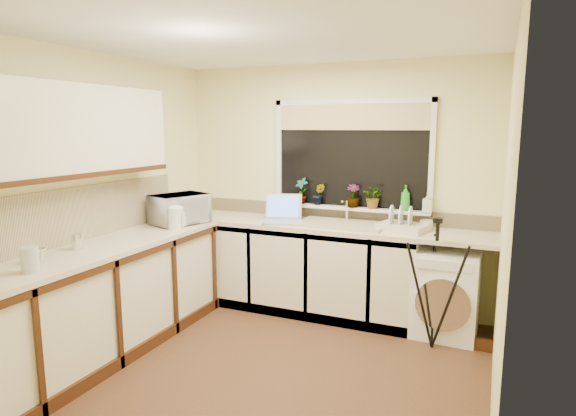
{
  "coord_description": "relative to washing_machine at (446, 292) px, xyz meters",
  "views": [
    {
      "loc": [
        1.54,
        -3.19,
        1.83
      ],
      "look_at": [
        -0.08,
        0.55,
        1.15
      ],
      "focal_mm": 30.4,
      "sensor_mm": 36.0,
      "label": 1
    }
  ],
  "objects": [
    {
      "name": "floor",
      "position": [
        -1.19,
        -1.15,
        -0.39
      ],
      "size": [
        3.2,
        3.2,
        0.0
      ],
      "primitive_type": "plane",
      "color": "brown",
      "rests_on": "ground"
    },
    {
      "name": "ceiling",
      "position": [
        -1.19,
        -1.15,
        2.06
      ],
      "size": [
        3.2,
        3.2,
        0.0
      ],
      "primitive_type": "plane",
      "rotation": [
        3.14,
        0.0,
        0.0
      ],
      "color": "white",
      "rests_on": "ground"
    },
    {
      "name": "wall_back",
      "position": [
        -1.19,
        0.35,
        0.84
      ],
      "size": [
        3.2,
        0.0,
        3.2
      ],
      "primitive_type": "plane",
      "rotation": [
        1.57,
        0.0,
        0.0
      ],
      "color": "beige",
      "rests_on": "ground"
    },
    {
      "name": "wall_front",
      "position": [
        -1.19,
        -2.65,
        0.84
      ],
      "size": [
        3.2,
        0.0,
        3.2
      ],
      "primitive_type": "plane",
      "rotation": [
        -1.57,
        0.0,
        0.0
      ],
      "color": "beige",
      "rests_on": "ground"
    },
    {
      "name": "wall_left",
      "position": [
        -2.79,
        -1.15,
        0.84
      ],
      "size": [
        0.0,
        3.0,
        3.0
      ],
      "primitive_type": "plane",
      "rotation": [
        1.57,
        0.0,
        1.57
      ],
      "color": "beige",
      "rests_on": "ground"
    },
    {
      "name": "wall_right",
      "position": [
        0.41,
        -1.15,
        0.84
      ],
      "size": [
        0.0,
        3.0,
        3.0
      ],
      "primitive_type": "plane",
      "rotation": [
        1.57,
        0.0,
        -1.57
      ],
      "color": "beige",
      "rests_on": "ground"
    },
    {
      "name": "base_cabinet_back",
      "position": [
        -1.52,
        0.05,
        0.04
      ],
      "size": [
        2.55,
        0.6,
        0.86
      ],
      "primitive_type": "cube",
      "color": "silver",
      "rests_on": "floor"
    },
    {
      "name": "base_cabinet_left",
      "position": [
        -2.49,
        -1.45,
        0.04
      ],
      "size": [
        0.54,
        2.4,
        0.86
      ],
      "primitive_type": "cube",
      "color": "silver",
      "rests_on": "floor"
    },
    {
      "name": "worktop_back",
      "position": [
        -1.19,
        0.05,
        0.49
      ],
      "size": [
        3.2,
        0.6,
        0.04
      ],
      "primitive_type": "cube",
      "color": "beige",
      "rests_on": "base_cabinet_back"
    },
    {
      "name": "worktop_left",
      "position": [
        -2.49,
        -1.45,
        0.49
      ],
      "size": [
        0.6,
        2.4,
        0.04
      ],
      "primitive_type": "cube",
      "color": "beige",
      "rests_on": "base_cabinet_left"
    },
    {
      "name": "upper_cabinet",
      "position": [
        -2.63,
        -1.6,
        1.41
      ],
      "size": [
        0.28,
        1.9,
        0.7
      ],
      "primitive_type": "cube",
      "color": "silver",
      "rests_on": "wall_left"
    },
    {
      "name": "splashback_left",
      "position": [
        -2.78,
        -1.45,
        0.74
      ],
      "size": [
        0.02,
        2.4,
        0.45
      ],
      "primitive_type": "cube",
      "color": "beige",
      "rests_on": "wall_left"
    },
    {
      "name": "splashback_back",
      "position": [
        -1.19,
        0.34,
        0.58
      ],
      "size": [
        3.2,
        0.02,
        0.14
      ],
      "primitive_type": "cube",
      "color": "beige",
      "rests_on": "wall_back"
    },
    {
      "name": "window_glass",
      "position": [
        -0.99,
        0.33,
        1.16
      ],
      "size": [
        1.5,
        0.02,
        1.0
      ],
      "primitive_type": "cube",
      "color": "black",
      "rests_on": "wall_back"
    },
    {
      "name": "window_blind",
      "position": [
        -0.99,
        0.31,
        1.54
      ],
      "size": [
        1.5,
        0.02,
        0.25
      ],
      "primitive_type": "cube",
      "color": "tan",
      "rests_on": "wall_back"
    },
    {
      "name": "windowsill",
      "position": [
        -0.99,
        0.28,
        0.65
      ],
      "size": [
        1.6,
        0.14,
        0.03
      ],
      "primitive_type": "cube",
      "color": "white",
      "rests_on": "wall_back"
    },
    {
      "name": "sink",
      "position": [
        -0.99,
        0.05,
        0.53
      ],
      "size": [
        0.82,
        0.46,
        0.03
      ],
      "primitive_type": "cube",
      "color": "tan",
      "rests_on": "worktop_back"
    },
    {
      "name": "faucet",
      "position": [
        -0.99,
        0.23,
        0.63
      ],
      "size": [
        0.03,
        0.03,
        0.24
      ],
      "primitive_type": "cylinder",
      "color": "silver",
      "rests_on": "worktop_back"
    },
    {
      "name": "washing_machine",
      "position": [
        0.0,
        0.0,
        0.0
      ],
      "size": [
        0.56,
        0.54,
        0.77
      ],
      "primitive_type": "cube",
      "rotation": [
        0.0,
        0.0,
        -0.04
      ],
      "color": "white",
      "rests_on": "floor"
    },
    {
      "name": "laptop",
      "position": [
        -1.58,
        -0.0,
        0.58
      ],
      "size": [
        0.45,
        0.44,
        0.26
      ],
      "rotation": [
        0.0,
        0.0,
        0.3
      ],
      "color": "#9FA0A7",
      "rests_on": "worktop_back"
    },
    {
      "name": "kettle",
      "position": [
        -2.35,
        -0.7,
        0.61
      ],
      "size": [
        0.15,
        0.15,
        0.19
      ],
      "primitive_type": "cylinder",
      "color": "silver",
      "rests_on": "worktop_left"
    },
    {
      "name": "dish_rack",
      "position": [
        -0.41,
        0.04,
        0.55
      ],
      "size": [
        0.48,
        0.41,
        0.06
      ],
      "primitive_type": "cube",
      "rotation": [
        0.0,
        0.0,
        -0.24
      ],
      "color": "beige",
      "rests_on": "worktop_back"
    },
    {
      "name": "tripod",
      "position": [
        -0.07,
        -0.33,
        0.17
      ],
      "size": [
        0.69,
        0.69,
        1.11
      ],
      "primitive_type": null,
      "rotation": [
        0.0,
        0.0,
        -0.34
      ],
      "color": "black",
      "rests_on": "floor"
    },
    {
      "name": "glass_jug",
      "position": [
        -2.39,
        -2.21,
        0.6
      ],
      "size": [
        0.11,
        0.11,
        0.17
      ],
      "primitive_type": "cylinder",
      "color": "#B5BAC1",
      "rests_on": "worktop_left"
    },
    {
      "name": "steel_jar",
      "position": [
        -2.58,
        -1.64,
        0.58
      ],
      "size": [
        0.09,
        0.09,
        0.12
      ],
      "primitive_type": "cylinder",
      "color": "silver",
      "rests_on": "worktop_left"
    },
    {
      "name": "microwave",
      "position": [
        -2.46,
        -0.49,
        0.66
      ],
      "size": [
        0.51,
        0.61,
        0.29
      ],
      "primitive_type": "imported",
      "rotation": [
        0.0,
        0.0,
        1.22
      ],
      "color": "white",
      "rests_on": "worktop_left"
    },
    {
      "name": "plant_a",
      "position": [
        -1.49,
        0.26,
        0.8
      ],
      "size": [
        0.16,
        0.13,
        0.27
      ],
      "primitive_type": "imported",
      "rotation": [
        0.0,
        0.0,
        -0.31
      ],
      "color": "#999999",
      "rests_on": "windowsill"
    },
    {
      "name": "plant_b",
      "position": [
        -1.3,
        0.26,
        0.77
      ],
      "size": [
        0.14,
        0.13,
        0.22
      ],
      "primitive_type": "imported",
      "rotation": [
        0.0,
        0.0,
        0.29
      ],
      "color": "#999999",
      "rests_on": "windowsill"
    },
    {
      "name": "plant_c",
      "position": [
        -0.94,
        0.24,
        0.78
      ],
      "size": [
        0.17,
        0.17,
        0.23
      ],
      "primitive_type": "imported",
      "rotation": [
        0.0,
        0.0,
        0.38
      ],
      "color": "#999999",
      "rests_on": "windowsill"
    },
    {
      "name": "plant_d",
      "position": [
        -0.73,
        0.25,
        0.77
      ],
      "size": [
        0.25,
        0.23,
        0.22
      ],
      "primitive_type": "imported",
      "rotation": [
        0.0,
        0.0,
        -0.4
      ],
      "color": "#999999",
      "rests_on": "windowsill"
    },
    {
      "name": "soap_bottle_green",
      "position": [
        -0.43,
        0.26,
        0.78
      ],
      "size": [
        0.12,
        0.12,
        0.24
      ],
      "primitive_type": "imported",
      "rotation": [
        0.0,
        0.0,
        0.36
      ],
      "color": "green",
      "rests_on": "windowsill"
    },
    {
      "name": "soap_bottle_clear",
      "position": [
        -0.23,
        0.24,
        0.76
      ],
      "size": [
        0.09,
        0.09,
        0.18
      ],
      "primitive_type": "imported",
      "rotation": [
        0.0,
        0.0,
        0.06
      ],
      "color": "#999999",
      "rests_on": "windowsill"
    },
    {
      "name": "cup_back",
      "position": [
        -0.22,
        0.13,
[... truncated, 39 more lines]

